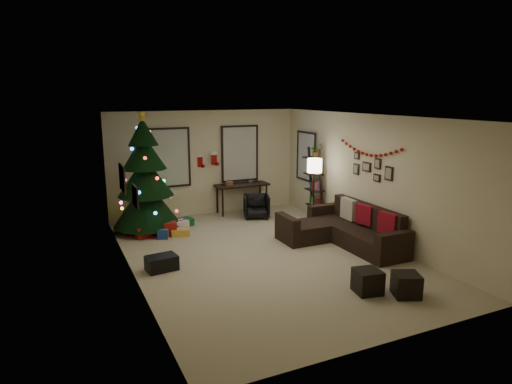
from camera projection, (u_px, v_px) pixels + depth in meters
floor at (264, 255)px, 8.79m from camera, size 7.00×7.00×0.00m
ceiling at (265, 117)px, 8.21m from camera, size 7.00×7.00×0.00m
wall_back at (206, 163)px, 11.60m from camera, size 5.00×0.00×5.00m
wall_front at (391, 243)px, 5.40m from camera, size 5.00×0.00×5.00m
wall_left at (130, 201)px, 7.47m from camera, size 0.00×7.00×7.00m
wall_right at (370, 178)px, 9.53m from camera, size 0.00×7.00×7.00m
window_back_left at (169, 158)px, 11.14m from camera, size 1.05×0.06×1.50m
window_back_right at (240, 154)px, 11.92m from camera, size 1.05×0.06×1.50m
window_right_wall at (307, 156)px, 11.74m from camera, size 0.06×0.90×1.30m
christmas_tree at (145, 181)px, 10.14m from camera, size 1.52×1.52×2.83m
presents at (166, 228)px, 10.16m from camera, size 1.50×1.01×0.30m
sofa at (344, 231)px, 9.46m from camera, size 1.75×2.55×0.84m
pillow_red_a at (388, 223)px, 8.72m from camera, size 0.18×0.43×0.42m
pillow_red_b at (365, 215)px, 9.34m from camera, size 0.18×0.42×0.41m
pillow_cream at (349, 209)px, 9.84m from camera, size 0.15×0.46×0.46m
ottoman_near at (368, 281)px, 7.12m from camera, size 0.47×0.47×0.38m
ottoman_far at (406, 285)px, 7.00m from camera, size 0.51×0.51×0.37m
desk at (242, 187)px, 11.87m from camera, size 1.43×0.51×0.77m
desk_chair at (256, 206)px, 11.43m from camera, size 0.74×0.71×0.60m
bookshelf at (315, 185)px, 11.16m from camera, size 0.30×0.54×1.82m
potted_plant at (317, 148)px, 10.95m from camera, size 0.49×0.44×0.47m
floor_lamp at (314, 170)px, 10.48m from camera, size 0.34×0.34×1.63m
art_map at (122, 178)px, 8.22m from camera, size 0.04×0.60×0.50m
art_abstract at (135, 196)px, 7.09m from camera, size 0.04×0.45×0.35m
gallery at (372, 168)px, 9.41m from camera, size 0.03×1.25×0.54m
garland at (369, 149)px, 9.38m from camera, size 0.08×1.90×0.30m
stocking_left at (200, 160)px, 11.53m from camera, size 0.20×0.05×0.36m
stocking_right at (214, 158)px, 11.51m from camera, size 0.20×0.05×0.36m
storage_bin at (162, 263)px, 8.04m from camera, size 0.58×0.42×0.27m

